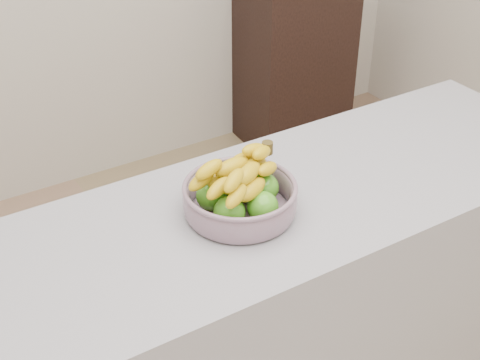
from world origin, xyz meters
name	(u,v)px	position (x,y,z in m)	size (l,w,h in m)	color
counter	(260,329)	(0.00, 0.23, 0.45)	(2.00, 0.60, 0.90)	#A4A3AB
cabinet	(293,59)	(1.22, 1.78, 0.48)	(0.54, 0.43, 0.97)	black
fruit_bowl	(240,196)	(-0.07, 0.23, 0.95)	(0.29, 0.29, 0.16)	#949FB1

